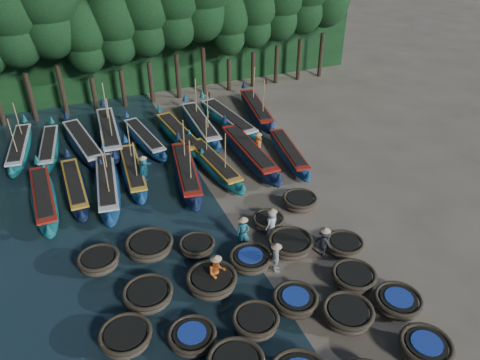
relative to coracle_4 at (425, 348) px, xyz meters
name	(u,v)px	position (x,y,z in m)	size (l,w,h in m)	color
ground	(246,246)	(-3.73, 8.68, -0.48)	(120.00, 120.00, 0.00)	#7E705C
foliage_wall	(136,31)	(-3.73, 32.18, 4.52)	(40.00, 3.00, 10.00)	black
coracle_4	(425,348)	(0.00, 0.00, 0.00)	(2.29, 2.29, 0.82)	#4C3E2F
coracle_8	(348,314)	(-1.79, 2.58, -0.02)	(2.18, 2.18, 0.80)	#4C3E2F
coracle_9	(398,302)	(0.62, 2.37, -0.07)	(2.36, 2.36, 0.70)	#4C3E2F
coracle_10	(126,337)	(-10.49, 5.02, -0.06)	(2.14, 2.14, 0.73)	#4C3E2F
coracle_11	(192,337)	(-8.06, 4.05, -0.10)	(2.05, 2.05, 0.64)	#4C3E2F
coracle_12	(256,322)	(-5.45, 3.72, -0.05)	(2.39, 2.39, 0.75)	#4C3E2F
coracle_13	(295,301)	(-3.42, 4.10, -0.04)	(2.11, 2.11, 0.75)	#4C3E2F
coracle_14	(354,278)	(-0.29, 4.33, -0.06)	(2.43, 2.43, 0.73)	#4C3E2F
coracle_15	(148,295)	(-9.15, 6.89, -0.06)	(2.69, 2.69, 0.72)	#4C3E2F
coracle_16	(212,281)	(-6.34, 6.55, -0.01)	(2.79, 2.79, 0.82)	#4C3E2F
coracle_17	(250,260)	(-4.14, 7.22, -0.05)	(2.51, 2.51, 0.73)	#4C3E2F
coracle_18	(290,244)	(-1.89, 7.45, -0.02)	(2.32, 2.32, 0.80)	#4C3E2F
coracle_19	(344,245)	(0.60, 6.41, -0.08)	(2.25, 2.25, 0.70)	#4C3E2F
coracle_20	(99,261)	(-10.81, 9.88, -0.03)	(2.07, 2.07, 0.78)	#4C3E2F
coracle_21	(150,246)	(-8.34, 10.02, -0.02)	(2.71, 2.71, 0.80)	#4C3E2F
coracle_22	(197,246)	(-6.15, 9.20, -0.10)	(2.03, 2.03, 0.65)	#4C3E2F
coracle_23	(268,221)	(-2.03, 9.65, -0.10)	(1.96, 1.96, 0.65)	#4C3E2F
coracle_24	(300,201)	(0.37, 10.56, -0.06)	(2.30, 2.30, 0.73)	#4C3E2F
long_boat_1	(44,198)	(-12.89, 16.30, 0.06)	(1.60, 7.98, 1.41)	#116159
long_boat_2	(75,187)	(-11.14, 16.84, 0.02)	(1.40, 7.47, 1.32)	#0F1F38
long_boat_3	(107,185)	(-9.36, 16.21, 0.09)	(2.42, 8.36, 3.58)	navy
long_boat_4	(133,171)	(-7.62, 17.29, 0.04)	(1.85, 7.59, 3.23)	navy
long_boat_5	(186,173)	(-4.65, 15.78, 0.09)	(2.79, 8.30, 3.57)	#0F1F38
long_boat_6	(214,164)	(-2.75, 16.13, 0.06)	(2.22, 7.91, 3.38)	#116159
long_boat_7	(249,153)	(-0.14, 16.54, 0.13)	(1.67, 9.03, 1.59)	#0F1F38
long_boat_8	(289,153)	(2.36, 15.68, 0.02)	(2.39, 7.37, 1.31)	navy
long_boat_9	(20,148)	(-14.02, 23.14, 0.06)	(2.34, 7.85, 3.36)	#116159
long_boat_10	(50,148)	(-12.18, 22.54, 0.01)	(2.22, 7.26, 1.29)	#116159
long_boat_11	(83,144)	(-10.02, 22.10, 0.10)	(2.77, 8.50, 1.51)	#0F1F38
long_boat_12	(109,133)	(-8.12, 22.98, 0.14)	(2.19, 9.05, 3.85)	#0F1F38
long_boat_13	(144,138)	(-5.98, 21.37, 0.03)	(2.35, 7.43, 1.32)	navy
long_boat_14	(179,135)	(-3.60, 20.92, 0.07)	(2.25, 8.15, 1.44)	#116159
long_boat_15	(200,125)	(-1.75, 21.69, 0.11)	(1.81, 8.76, 3.72)	navy
long_boat_16	(228,120)	(0.42, 21.71, 0.12)	(2.74, 8.85, 1.57)	#116159
long_boat_17	(256,110)	(3.18, 22.66, 0.10)	(2.81, 8.39, 3.61)	#0F1F38
fisherman_0	(272,222)	(-2.18, 8.94, 0.39)	(0.93, 0.82, 1.81)	beige
fisherman_1	(243,232)	(-3.91, 8.67, 0.50)	(0.77, 0.68, 1.98)	#1B6175
fisherman_2	(216,271)	(-6.07, 6.61, 0.44)	(0.90, 0.74, 1.93)	#CA581A
fisherman_3	(324,242)	(-0.51, 6.59, 0.36)	(0.98, 1.18, 1.79)	black
fisherman_4	(276,257)	(-3.17, 6.49, 0.37)	(0.67, 0.98, 1.75)	beige
fisherman_5	(144,169)	(-7.06, 16.59, 0.43)	(1.30, 1.63, 1.94)	#1B6175
fisherman_6	(258,143)	(0.75, 17.04, 0.38)	(0.75, 0.90, 1.78)	#CA581A
tree_3	(9,14)	(-12.83, 28.68, 7.52)	(4.92, 4.92, 11.60)	black
tree_4	(43,0)	(-10.53, 28.68, 8.20)	(5.34, 5.34, 12.58)	black
tree_5	(84,36)	(-8.23, 28.68, 5.49)	(3.68, 3.68, 8.68)	black
tree_6	(114,24)	(-5.93, 28.68, 6.17)	(4.09, 4.09, 9.65)	black
tree_7	(143,12)	(-3.63, 28.68, 6.85)	(4.51, 4.51, 10.63)	black
tree_8	(172,0)	(-1.33, 28.68, 7.52)	(4.92, 4.92, 11.60)	black
tree_10	(228,21)	(3.27, 28.68, 5.49)	(3.68, 3.68, 8.68)	black
tree_11	(254,10)	(5.57, 28.68, 6.17)	(4.09, 4.09, 9.65)	black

